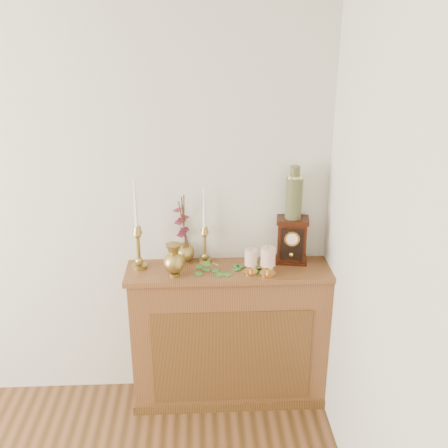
{
  "coord_description": "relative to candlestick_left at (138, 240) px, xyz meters",
  "views": [
    {
      "loc": [
        1.22,
        -0.71,
        2.31
      ],
      "look_at": [
        1.36,
        2.05,
        1.23
      ],
      "focal_mm": 42.0,
      "sensor_mm": 36.0,
      "label": 1
    }
  ],
  "objects": [
    {
      "name": "candlestick_center",
      "position": [
        0.39,
        0.07,
        -0.03
      ],
      "size": [
        0.08,
        0.08,
        0.47
      ],
      "rotation": [
        0.0,
        0.0,
        0.04
      ],
      "color": "#A08240",
      "rests_on": "console_shelf"
    },
    {
      "name": "mantel_clock",
      "position": [
        0.92,
        0.04,
        -0.04
      ],
      "size": [
        0.21,
        0.16,
        0.29
      ],
      "rotation": [
        0.0,
        0.0,
        -0.16
      ],
      "color": "black",
      "rests_on": "console_shelf"
    },
    {
      "name": "ivy_garland",
      "position": [
        0.55,
        -0.07,
        -0.17
      ],
      "size": [
        0.43,
        0.19,
        0.07
      ],
      "rotation": [
        0.0,
        0.0,
        0.15
      ],
      "color": "#33732C",
      "rests_on": "console_shelf"
    },
    {
      "name": "pillar_candle_right",
      "position": [
        0.75,
        -0.13,
        -0.08
      ],
      "size": [
        0.09,
        0.09,
        0.18
      ],
      "rotation": [
        0.0,
        0.0,
        0.26
      ],
      "color": "#DE9E4E",
      "rests_on": "console_shelf"
    },
    {
      "name": "bud_vase",
      "position": [
        0.21,
        -0.12,
        -0.08
      ],
      "size": [
        0.12,
        0.12,
        0.2
      ],
      "rotation": [
        0.0,
        0.0,
        -0.11
      ],
      "color": "#A08240",
      "rests_on": "console_shelf"
    },
    {
      "name": "candlestick_left",
      "position": [
        0.0,
        0.0,
        0.0
      ],
      "size": [
        0.09,
        0.09,
        0.55
      ],
      "rotation": [
        0.0,
        0.0,
        0.4
      ],
      "color": "#A08240",
      "rests_on": "console_shelf"
    },
    {
      "name": "console_shelf",
      "position": [
        0.54,
        -0.03,
        -0.67
      ],
      "size": [
        1.24,
        0.34,
        0.93
      ],
      "color": "brown",
      "rests_on": "ground"
    },
    {
      "name": "ginger_jar",
      "position": [
        0.26,
        0.11,
        0.02
      ],
      "size": [
        0.18,
        0.19,
        0.44
      ],
      "rotation": [
        0.0,
        0.0,
        -0.35
      ],
      "color": "#A08240",
      "rests_on": "console_shelf"
    },
    {
      "name": "pillar_candle_left",
      "position": [
        0.66,
        -0.1,
        -0.1
      ],
      "size": [
        0.08,
        0.08,
        0.16
      ],
      "rotation": [
        0.0,
        0.0,
        0.04
      ],
      "color": "#DE9E4E",
      "rests_on": "console_shelf"
    },
    {
      "name": "ceramic_vase",
      "position": [
        0.92,
        0.05,
        0.25
      ],
      "size": [
        0.1,
        0.1,
        0.32
      ],
      "rotation": [
        0.0,
        0.0,
        -0.16
      ],
      "color": "#183024",
      "rests_on": "mantel_clock"
    }
  ]
}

